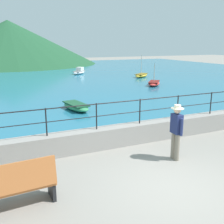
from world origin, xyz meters
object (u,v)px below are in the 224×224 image
at_px(person_walking, 176,129).
at_px(boat_2, 154,83).
at_px(boat_3, 79,72).
at_px(bench_main, 16,186).
at_px(boat_4, 76,106).
at_px(boat_1, 141,75).

height_order(person_walking, boat_2, boat_2).
bearing_deg(boat_3, person_walking, -100.61).
xyz_separation_m(bench_main, boat_4, (3.77, 8.00, -0.30)).
relative_size(bench_main, boat_2, 0.74).
relative_size(person_walking, boat_2, 0.74).
bearing_deg(boat_4, boat_3, 71.80).
distance_m(bench_main, person_walking, 4.82).
bearing_deg(boat_3, boat_1, -48.25).
bearing_deg(boat_2, boat_1, 70.21).
relative_size(boat_3, boat_4, 0.94).
xyz_separation_m(boat_1, boat_4, (-10.45, -10.94, -0.01)).
relative_size(person_walking, boat_4, 0.73).
height_order(boat_1, boat_2, boat_1).
relative_size(boat_2, boat_4, 0.97).
height_order(person_walking, boat_1, boat_1).
xyz_separation_m(bench_main, boat_2, (12.27, 13.52, -0.30)).
bearing_deg(boat_2, bench_main, -132.22).
bearing_deg(boat_2, person_walking, -120.43).
xyz_separation_m(boat_1, boat_3, (-5.01, 5.61, 0.06)).
distance_m(boat_1, boat_3, 7.52).
xyz_separation_m(boat_2, boat_3, (-3.06, 11.03, 0.07)).
distance_m(person_walking, boat_1, 20.55).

